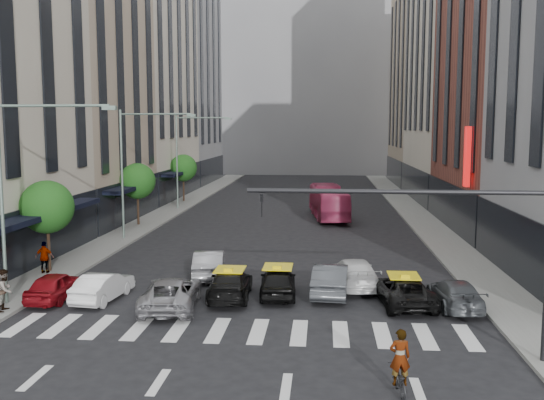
% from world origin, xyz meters
% --- Properties ---
extents(ground, '(160.00, 160.00, 0.00)m').
position_xyz_m(ground, '(0.00, 0.00, 0.00)').
color(ground, black).
rests_on(ground, ground).
extents(sidewalk_left, '(3.00, 96.00, 0.15)m').
position_xyz_m(sidewalk_left, '(-11.50, 30.00, 0.07)').
color(sidewalk_left, slate).
rests_on(sidewalk_left, ground).
extents(sidewalk_right, '(3.00, 96.00, 0.15)m').
position_xyz_m(sidewalk_right, '(11.50, 30.00, 0.07)').
color(sidewalk_right, slate).
rests_on(sidewalk_right, ground).
extents(building_left_b, '(8.00, 16.00, 24.00)m').
position_xyz_m(building_left_b, '(-17.00, 28.00, 12.00)').
color(building_left_b, tan).
rests_on(building_left_b, ground).
extents(building_left_c, '(8.00, 20.00, 36.00)m').
position_xyz_m(building_left_c, '(-17.00, 46.00, 18.00)').
color(building_left_c, beige).
rests_on(building_left_c, ground).
extents(building_left_d, '(8.00, 18.00, 30.00)m').
position_xyz_m(building_left_d, '(-17.00, 65.00, 15.00)').
color(building_left_d, gray).
rests_on(building_left_d, ground).
extents(building_right_b, '(8.00, 18.00, 26.00)m').
position_xyz_m(building_right_b, '(17.00, 27.00, 13.00)').
color(building_right_b, brown).
rests_on(building_right_b, ground).
extents(building_right_c, '(8.00, 20.00, 40.00)m').
position_xyz_m(building_right_c, '(17.00, 46.00, 20.00)').
color(building_right_c, beige).
rests_on(building_right_c, ground).
extents(building_right_d, '(8.00, 18.00, 28.00)m').
position_xyz_m(building_right_d, '(17.00, 65.00, 14.00)').
color(building_right_d, tan).
rests_on(building_right_d, ground).
extents(building_far, '(30.00, 10.00, 36.00)m').
position_xyz_m(building_far, '(0.00, 85.00, 18.00)').
color(building_far, gray).
rests_on(building_far, ground).
extents(tree_near, '(2.88, 2.88, 4.95)m').
position_xyz_m(tree_near, '(-11.80, 10.00, 3.65)').
color(tree_near, black).
rests_on(tree_near, sidewalk_left).
extents(tree_mid, '(2.88, 2.88, 4.95)m').
position_xyz_m(tree_mid, '(-11.80, 26.00, 3.65)').
color(tree_mid, black).
rests_on(tree_mid, sidewalk_left).
extents(tree_far, '(2.88, 2.88, 4.95)m').
position_xyz_m(tree_far, '(-11.80, 42.00, 3.65)').
color(tree_far, black).
rests_on(tree_far, sidewalk_left).
extents(streetlamp_near, '(5.38, 0.25, 9.00)m').
position_xyz_m(streetlamp_near, '(-10.04, 4.00, 5.90)').
color(streetlamp_near, gray).
rests_on(streetlamp_near, sidewalk_left).
extents(streetlamp_mid, '(5.38, 0.25, 9.00)m').
position_xyz_m(streetlamp_mid, '(-10.04, 20.00, 5.90)').
color(streetlamp_mid, gray).
rests_on(streetlamp_mid, sidewalk_left).
extents(streetlamp_far, '(5.38, 0.25, 9.00)m').
position_xyz_m(streetlamp_far, '(-10.04, 36.00, 5.90)').
color(streetlamp_far, gray).
rests_on(streetlamp_far, sidewalk_left).
extents(traffic_signal, '(10.10, 0.20, 6.00)m').
position_xyz_m(traffic_signal, '(7.69, -1.00, 4.47)').
color(traffic_signal, black).
rests_on(traffic_signal, ground).
extents(liberty_sign, '(0.30, 0.70, 4.00)m').
position_xyz_m(liberty_sign, '(12.60, 20.00, 6.00)').
color(liberty_sign, red).
rests_on(liberty_sign, ground).
extents(car_red, '(1.62, 3.89, 1.32)m').
position_xyz_m(car_red, '(-9.20, 5.04, 0.66)').
color(car_red, maroon).
rests_on(car_red, ground).
extents(car_white_front, '(1.86, 4.11, 1.31)m').
position_xyz_m(car_white_front, '(-7.00, 5.19, 0.65)').
color(car_white_front, white).
rests_on(car_white_front, ground).
extents(car_silver, '(2.76, 5.17, 1.38)m').
position_xyz_m(car_silver, '(-3.55, 4.20, 0.69)').
color(car_silver, gray).
rests_on(car_silver, ground).
extents(taxi_left, '(2.14, 4.75, 1.35)m').
position_xyz_m(taxi_left, '(-1.21, 5.99, 0.68)').
color(taxi_left, black).
rests_on(taxi_left, ground).
extents(taxi_center, '(1.91, 4.22, 1.41)m').
position_xyz_m(taxi_center, '(0.99, 6.48, 0.70)').
color(taxi_center, black).
rests_on(taxi_center, ground).
extents(car_grey_mid, '(1.92, 4.69, 1.51)m').
position_xyz_m(car_grey_mid, '(3.48, 6.99, 0.76)').
color(car_grey_mid, '#3E4246').
rests_on(car_grey_mid, ground).
extents(taxi_right, '(2.72, 4.95, 1.32)m').
position_xyz_m(taxi_right, '(6.70, 5.62, 0.66)').
color(taxi_right, black).
rests_on(taxi_right, ground).
extents(car_grey_curb, '(2.02, 4.44, 1.26)m').
position_xyz_m(car_grey_curb, '(8.92, 5.36, 0.63)').
color(car_grey_curb, '#464A4F').
rests_on(car_grey_curb, ground).
extents(car_row2_left, '(2.11, 4.60, 1.46)m').
position_xyz_m(car_row2_left, '(-2.93, 9.90, 0.73)').
color(car_row2_left, '#98999D').
rests_on(car_row2_left, ground).
extents(car_row2_right, '(2.62, 5.12, 1.42)m').
position_xyz_m(car_row2_right, '(4.65, 8.53, 0.71)').
color(car_row2_right, silver).
rests_on(car_row2_right, ground).
extents(bus, '(3.57, 10.47, 2.86)m').
position_xyz_m(bus, '(3.53, 31.58, 1.43)').
color(bus, '#BD3763').
rests_on(bus, ground).
extents(motorcycle, '(0.68, 1.58, 0.81)m').
position_xyz_m(motorcycle, '(5.41, -3.63, 0.40)').
color(motorcycle, black).
rests_on(motorcycle, ground).
extents(rider, '(0.67, 0.47, 1.74)m').
position_xyz_m(rider, '(5.41, -3.63, 1.68)').
color(rider, gray).
rests_on(rider, motorcycle).
extents(pedestrian_near, '(0.77, 0.94, 1.80)m').
position_xyz_m(pedestrian_near, '(-10.40, 2.81, 1.05)').
color(pedestrian_near, gray).
rests_on(pedestrian_near, sidewalk_left).
extents(pedestrian_far, '(1.02, 0.46, 1.72)m').
position_xyz_m(pedestrian_far, '(-11.78, 9.42, 1.01)').
color(pedestrian_far, gray).
rests_on(pedestrian_far, sidewalk_left).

